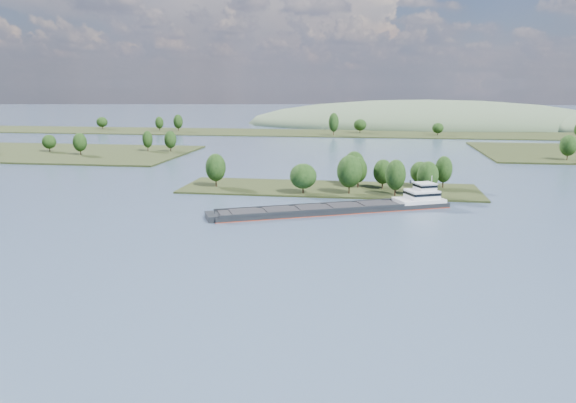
# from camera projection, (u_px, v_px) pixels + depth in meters

# --- Properties ---
(ground) EXTENTS (1800.00, 1800.00, 0.00)m
(ground) POSITION_uv_depth(u_px,v_px,m) (309.00, 236.00, 132.82)
(ground) COLOR #3D506A
(ground) RESTS_ON ground
(tree_island) EXTENTS (100.00, 30.32, 13.65)m
(tree_island) POSITION_uv_depth(u_px,v_px,m) (344.00, 180.00, 187.82)
(tree_island) COLOR black
(tree_island) RESTS_ON ground
(back_shoreline) EXTENTS (900.00, 60.00, 16.63)m
(back_shoreline) POSITION_uv_depth(u_px,v_px,m) (367.00, 133.00, 402.00)
(back_shoreline) COLOR black
(back_shoreline) RESTS_ON ground
(hill_west) EXTENTS (320.00, 160.00, 44.00)m
(hill_west) POSITION_uv_depth(u_px,v_px,m) (427.00, 125.00, 491.57)
(hill_west) COLOR #43573C
(hill_west) RESTS_ON ground
(cargo_barge) EXTENTS (67.17, 36.70, 9.48)m
(cargo_barge) POSITION_uv_depth(u_px,v_px,m) (348.00, 207.00, 158.52)
(cargo_barge) COLOR black
(cargo_barge) RESTS_ON ground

